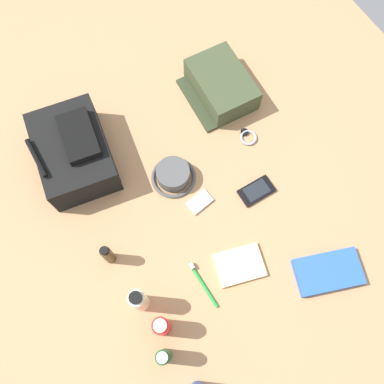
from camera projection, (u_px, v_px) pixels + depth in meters
The scene contains 14 objects.
ground_plane at pixel (192, 197), 1.41m from camera, with size 2.64×2.02×0.02m, color #A97B53.
backpack at pixel (74, 152), 1.38m from camera, with size 0.36×0.28×0.16m.
toiletry_pouch at pixel (221, 85), 1.50m from camera, with size 0.27×0.23×0.10m.
bucket_hat at pixel (173, 175), 1.40m from camera, with size 0.15×0.15×0.06m.
shampoo_bottle at pixel (164, 357), 1.16m from camera, with size 0.04×0.04×0.14m.
sunscreen_spray at pixel (162, 326), 1.19m from camera, with size 0.05×0.05×0.15m.
lotion_bottle at pixel (139, 300), 1.20m from camera, with size 0.05×0.05×0.17m.
cologne_bottle at pixel (108, 255), 1.27m from camera, with size 0.03×0.03×0.12m.
paperback_novel at pixel (328, 272), 1.30m from camera, with size 0.18×0.23×0.03m.
cell_phone at pixel (256, 191), 1.40m from camera, with size 0.07×0.12×0.01m.
media_player at pixel (200, 202), 1.39m from camera, with size 0.06×0.09×0.01m.
wristwatch at pixel (248, 137), 1.47m from camera, with size 0.07×0.06×0.01m.
toothbrush at pixel (201, 281), 1.29m from camera, with size 0.16×0.02×0.02m.
notepad at pixel (239, 265), 1.31m from camera, with size 0.11×0.15×0.02m, color beige.
Camera 1 is at (-0.40, 0.24, 1.32)m, focal length 38.42 mm.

